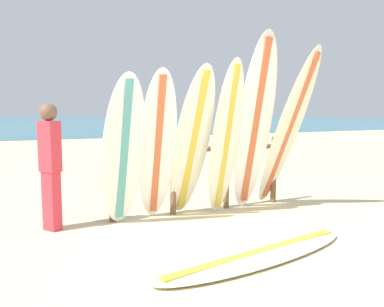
{
  "coord_description": "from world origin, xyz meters",
  "views": [
    {
      "loc": [
        -2.17,
        -3.08,
        1.51
      ],
      "look_at": [
        0.38,
        2.42,
        0.84
      ],
      "focal_mm": 36.78,
      "sensor_mm": 36.0,
      "label": 1
    }
  ],
  "objects_px": {
    "surfboard_rack": "(200,167)",
    "beachgoer_standing": "(50,161)",
    "surfboard_leaning_left": "(157,147)",
    "surfboard_leaning_right": "(288,130)",
    "surfboard_leaning_center": "(226,138)",
    "surfboard_lying_on_sand": "(258,254)",
    "surfboard_leaning_far_left": "(123,151)",
    "surfboard_leaning_center_right": "(255,124)",
    "surfboard_leaning_center_left": "(192,142)"
  },
  "relations": [
    {
      "from": "surfboard_leaning_center_left",
      "to": "surfboard_lying_on_sand",
      "type": "distance_m",
      "value": 1.98
    },
    {
      "from": "surfboard_rack",
      "to": "surfboard_leaning_center_right",
      "type": "xyz_separation_m",
      "value": [
        0.71,
        -0.36,
        0.63
      ]
    },
    {
      "from": "surfboard_leaning_far_left",
      "to": "surfboard_leaning_center_right",
      "type": "height_order",
      "value": "surfboard_leaning_center_right"
    },
    {
      "from": "surfboard_lying_on_sand",
      "to": "surfboard_rack",
      "type": "bearing_deg",
      "value": 81.65
    },
    {
      "from": "surfboard_rack",
      "to": "surfboard_leaning_right",
      "type": "xyz_separation_m",
      "value": [
        1.27,
        -0.41,
        0.54
      ]
    },
    {
      "from": "surfboard_leaning_left",
      "to": "surfboard_leaning_center_right",
      "type": "height_order",
      "value": "surfboard_leaning_center_right"
    },
    {
      "from": "surfboard_leaning_far_left",
      "to": "surfboard_leaning_center_right",
      "type": "xyz_separation_m",
      "value": [
        1.96,
        -0.03,
        0.32
      ]
    },
    {
      "from": "surfboard_rack",
      "to": "surfboard_leaning_right",
      "type": "height_order",
      "value": "surfboard_leaning_right"
    },
    {
      "from": "surfboard_lying_on_sand",
      "to": "surfboard_leaning_left",
      "type": "bearing_deg",
      "value": 106.36
    },
    {
      "from": "surfboard_rack",
      "to": "beachgoer_standing",
      "type": "bearing_deg",
      "value": -178.49
    },
    {
      "from": "surfboard_rack",
      "to": "surfboard_lying_on_sand",
      "type": "distance_m",
      "value": 2.07
    },
    {
      "from": "surfboard_leaning_left",
      "to": "surfboard_leaning_right",
      "type": "xyz_separation_m",
      "value": [
        2.04,
        -0.14,
        0.19
      ]
    },
    {
      "from": "beachgoer_standing",
      "to": "surfboard_leaning_center",
      "type": "bearing_deg",
      "value": -7.32
    },
    {
      "from": "surfboard_leaning_far_left",
      "to": "surfboard_leaning_center_right",
      "type": "relative_size",
      "value": 0.76
    },
    {
      "from": "surfboard_rack",
      "to": "surfboard_leaning_center",
      "type": "bearing_deg",
      "value": -57.45
    },
    {
      "from": "surfboard_leaning_center_left",
      "to": "surfboard_rack",
      "type": "bearing_deg",
      "value": 44.92
    },
    {
      "from": "surfboard_leaning_left",
      "to": "surfboard_leaning_center",
      "type": "relative_size",
      "value": 0.92
    },
    {
      "from": "beachgoer_standing",
      "to": "surfboard_leaning_center_left",
      "type": "bearing_deg",
      "value": -6.1
    },
    {
      "from": "surfboard_leaning_left",
      "to": "surfboard_leaning_center",
      "type": "distance_m",
      "value": 1.01
    },
    {
      "from": "surfboard_leaning_far_left",
      "to": "surfboard_leaning_center_left",
      "type": "xyz_separation_m",
      "value": [
        1.0,
        0.08,
        0.07
      ]
    },
    {
      "from": "surfboard_leaning_far_left",
      "to": "surfboard_leaning_right",
      "type": "height_order",
      "value": "surfboard_leaning_right"
    },
    {
      "from": "surfboard_rack",
      "to": "surfboard_leaning_center_left",
      "type": "height_order",
      "value": "surfboard_leaning_center_left"
    },
    {
      "from": "surfboard_leaning_right",
      "to": "surfboard_lying_on_sand",
      "type": "xyz_separation_m",
      "value": [
        -1.55,
        -1.53,
        -1.17
      ]
    },
    {
      "from": "surfboard_leaning_left",
      "to": "beachgoer_standing",
      "type": "height_order",
      "value": "surfboard_leaning_left"
    },
    {
      "from": "surfboard_leaning_far_left",
      "to": "beachgoer_standing",
      "type": "height_order",
      "value": "surfboard_leaning_far_left"
    },
    {
      "from": "surfboard_leaning_center_left",
      "to": "surfboard_leaning_right",
      "type": "distance_m",
      "value": 1.54
    },
    {
      "from": "surfboard_leaning_right",
      "to": "surfboard_leaning_far_left",
      "type": "bearing_deg",
      "value": 178.1
    },
    {
      "from": "surfboard_leaning_center",
      "to": "beachgoer_standing",
      "type": "distance_m",
      "value": 2.37
    },
    {
      "from": "surfboard_leaning_center",
      "to": "surfboard_leaning_left",
      "type": "bearing_deg",
      "value": 175.18
    },
    {
      "from": "surfboard_leaning_center_left",
      "to": "surfboard_leaning_right",
      "type": "height_order",
      "value": "surfboard_leaning_right"
    },
    {
      "from": "surfboard_rack",
      "to": "surfboard_leaning_center",
      "type": "relative_size",
      "value": 1.24
    },
    {
      "from": "surfboard_leaning_center_left",
      "to": "surfboard_leaning_center",
      "type": "bearing_deg",
      "value": -11.94
    },
    {
      "from": "surfboard_leaning_center_left",
      "to": "beachgoer_standing",
      "type": "height_order",
      "value": "surfboard_leaning_center_left"
    },
    {
      "from": "surfboard_leaning_right",
      "to": "beachgoer_standing",
      "type": "distance_m",
      "value": 3.42
    },
    {
      "from": "surfboard_leaning_center",
      "to": "surfboard_leaning_right",
      "type": "relative_size",
      "value": 0.92
    },
    {
      "from": "surfboard_leaning_center",
      "to": "surfboard_leaning_center_right",
      "type": "height_order",
      "value": "surfboard_leaning_center_right"
    },
    {
      "from": "surfboard_lying_on_sand",
      "to": "beachgoer_standing",
      "type": "relative_size",
      "value": 1.63
    },
    {
      "from": "beachgoer_standing",
      "to": "surfboard_leaning_right",
      "type": "bearing_deg",
      "value": -6.04
    },
    {
      "from": "surfboard_leaning_center_right",
      "to": "surfboard_leaning_right",
      "type": "distance_m",
      "value": 0.57
    },
    {
      "from": "surfboard_leaning_left",
      "to": "surfboard_leaning_center_left",
      "type": "xyz_separation_m",
      "value": [
        0.52,
        0.02,
        0.04
      ]
    },
    {
      "from": "surfboard_leaning_center_right",
      "to": "beachgoer_standing",
      "type": "bearing_deg",
      "value": 173.93
    },
    {
      "from": "surfboard_rack",
      "to": "surfboard_leaning_center",
      "type": "distance_m",
      "value": 0.61
    },
    {
      "from": "surfboard_leaning_center",
      "to": "surfboard_lying_on_sand",
      "type": "height_order",
      "value": "surfboard_leaning_center"
    },
    {
      "from": "surfboard_leaning_left",
      "to": "surfboard_rack",
      "type": "bearing_deg",
      "value": 19.31
    },
    {
      "from": "surfboard_leaning_far_left",
      "to": "surfboard_leaning_right",
      "type": "relative_size",
      "value": 0.82
    },
    {
      "from": "surfboard_leaning_far_left",
      "to": "beachgoer_standing",
      "type": "relative_size",
      "value": 1.24
    },
    {
      "from": "surfboard_rack",
      "to": "surfboard_leaning_right",
      "type": "bearing_deg",
      "value": -18.08
    },
    {
      "from": "surfboard_leaning_center",
      "to": "beachgoer_standing",
      "type": "height_order",
      "value": "surfboard_leaning_center"
    },
    {
      "from": "surfboard_leaning_left",
      "to": "surfboard_lying_on_sand",
      "type": "bearing_deg",
      "value": -73.64
    },
    {
      "from": "surfboard_rack",
      "to": "surfboard_leaning_left",
      "type": "bearing_deg",
      "value": -160.69
    }
  ]
}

